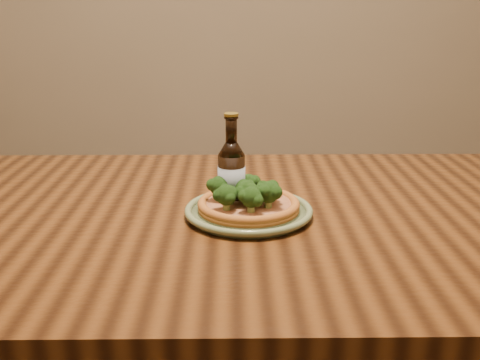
{
  "coord_description": "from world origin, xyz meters",
  "views": [
    {
      "loc": [
        -0.03,
        -0.96,
        1.15
      ],
      "look_at": [
        -0.01,
        0.09,
        0.82
      ],
      "focal_mm": 42.0,
      "sensor_mm": 36.0,
      "label": 1
    }
  ],
  "objects_px": {
    "plate": "(249,211)",
    "beer_bottle": "(231,175)",
    "pizza": "(248,201)",
    "table": "(246,254)"
  },
  "relations": [
    {
      "from": "plate",
      "to": "beer_bottle",
      "type": "distance_m",
      "value": 0.08
    },
    {
      "from": "pizza",
      "to": "beer_bottle",
      "type": "xyz_separation_m",
      "value": [
        -0.03,
        0.04,
        0.04
      ]
    },
    {
      "from": "plate",
      "to": "pizza",
      "type": "distance_m",
      "value": 0.02
    },
    {
      "from": "pizza",
      "to": "beer_bottle",
      "type": "bearing_deg",
      "value": 132.49
    },
    {
      "from": "beer_bottle",
      "to": "plate",
      "type": "bearing_deg",
      "value": -47.83
    },
    {
      "from": "table",
      "to": "plate",
      "type": "relative_size",
      "value": 6.3
    },
    {
      "from": "table",
      "to": "plate",
      "type": "height_order",
      "value": "plate"
    },
    {
      "from": "table",
      "to": "beer_bottle",
      "type": "xyz_separation_m",
      "value": [
        -0.03,
        0.01,
        0.17
      ]
    },
    {
      "from": "table",
      "to": "pizza",
      "type": "xyz_separation_m",
      "value": [
        0.0,
        -0.03,
        0.13
      ]
    },
    {
      "from": "table",
      "to": "pizza",
      "type": "bearing_deg",
      "value": -84.21
    }
  ]
}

